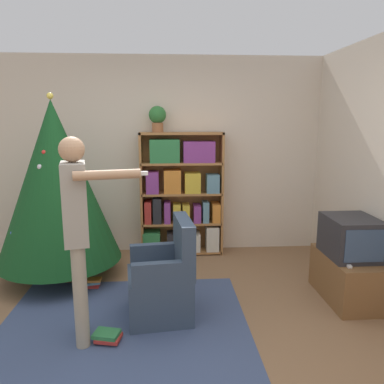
% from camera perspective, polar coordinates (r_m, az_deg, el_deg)
% --- Properties ---
extents(ground_plane, '(14.00, 14.00, 0.00)m').
position_cam_1_polar(ground_plane, '(3.34, -5.17, -21.54)').
color(ground_plane, '#846042').
extents(wall_back, '(8.00, 0.10, 2.60)m').
position_cam_1_polar(wall_back, '(5.08, -4.85, 5.48)').
color(wall_back, beige).
rests_on(wall_back, ground_plane).
extents(area_rug, '(2.19, 1.88, 0.01)m').
position_cam_1_polar(area_rug, '(3.54, -10.36, -19.52)').
color(area_rug, '#3D4C70').
rests_on(area_rug, ground_plane).
extents(bookshelf, '(1.08, 0.28, 1.63)m').
position_cam_1_polar(bookshelf, '(4.94, -1.70, -0.46)').
color(bookshelf, '#A8703D').
rests_on(bookshelf, ground_plane).
extents(tv_stand, '(0.46, 0.82, 0.46)m').
position_cam_1_polar(tv_stand, '(4.16, 22.57, -11.93)').
color(tv_stand, brown).
rests_on(tv_stand, ground_plane).
extents(television, '(0.46, 0.55, 0.40)m').
position_cam_1_polar(television, '(4.02, 23.04, -6.33)').
color(television, '#28282D').
rests_on(television, tv_stand).
extents(game_remote, '(0.04, 0.12, 0.02)m').
position_cam_1_polar(game_remote, '(3.81, 22.60, -10.20)').
color(game_remote, white).
rests_on(game_remote, tv_stand).
extents(christmas_tree, '(1.35, 1.35, 2.07)m').
position_cam_1_polar(christmas_tree, '(4.37, -20.00, 1.36)').
color(christmas_tree, '#4C3323').
rests_on(christmas_tree, ground_plane).
extents(armchair, '(0.63, 0.62, 0.92)m').
position_cam_1_polar(armchair, '(3.53, -4.32, -13.66)').
color(armchair, '#334256').
rests_on(armchair, ground_plane).
extents(standing_person, '(0.69, 0.46, 1.67)m').
position_cam_1_polar(standing_person, '(3.05, -17.05, -4.71)').
color(standing_person, '#9E937F').
rests_on(standing_person, ground_plane).
extents(potted_plant, '(0.22, 0.22, 0.33)m').
position_cam_1_polar(potted_plant, '(4.84, -5.29, 11.30)').
color(potted_plant, '#935B38').
rests_on(potted_plant, bookshelf).
extents(book_pile_near_tree, '(0.22, 0.17, 0.10)m').
position_cam_1_polar(book_pile_near_tree, '(4.31, -15.11, -13.20)').
color(book_pile_near_tree, '#B22D28').
rests_on(book_pile_near_tree, ground_plane).
extents(book_pile_by_chair, '(0.25, 0.20, 0.08)m').
position_cam_1_polar(book_pile_by_chair, '(3.36, -12.75, -20.66)').
color(book_pile_by_chair, '#232328').
rests_on(book_pile_by_chair, ground_plane).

